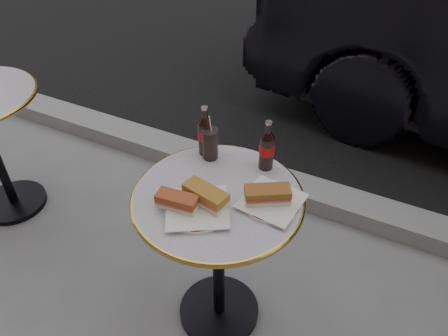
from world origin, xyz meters
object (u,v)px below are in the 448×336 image
at_px(bistro_table, 219,261).
at_px(cola_glass, 210,144).
at_px(cola_bottle_left, 205,130).
at_px(plate_right, 272,202).
at_px(cola_bottle_right, 267,145).
at_px(plate_left, 197,209).

distance_m(bistro_table, cola_glass, 0.48).
distance_m(bistro_table, cola_bottle_left, 0.54).
xyz_separation_m(plate_right, cola_glass, (-0.31, 0.14, 0.06)).
bearing_deg(bistro_table, cola_bottle_right, 67.72).
distance_m(cola_bottle_right, cola_glass, 0.22).
xyz_separation_m(plate_left, cola_bottle_left, (-0.13, 0.30, 0.10)).
relative_size(cola_bottle_left, cola_glass, 1.62).
height_order(cola_bottle_left, cola_bottle_right, cola_bottle_left).
bearing_deg(cola_bottle_right, plate_right, -61.67).
xyz_separation_m(bistro_table, plate_left, (-0.03, -0.10, 0.37)).
distance_m(plate_right, cola_bottle_left, 0.39).
height_order(bistro_table, cola_bottle_right, cola_bottle_right).
relative_size(bistro_table, plate_left, 3.30).
distance_m(cola_bottle_left, cola_glass, 0.05).
distance_m(bistro_table, cola_bottle_right, 0.53).
bearing_deg(plate_right, cola_glass, 156.42).
relative_size(plate_left, cola_bottle_right, 1.07).
xyz_separation_m(bistro_table, cola_glass, (-0.13, 0.18, 0.43)).
height_order(plate_right, cola_bottle_right, cola_bottle_right).
relative_size(plate_left, cola_glass, 1.71).
relative_size(plate_right, cola_bottle_left, 0.98).
bearing_deg(cola_bottle_left, cola_glass, -32.96).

